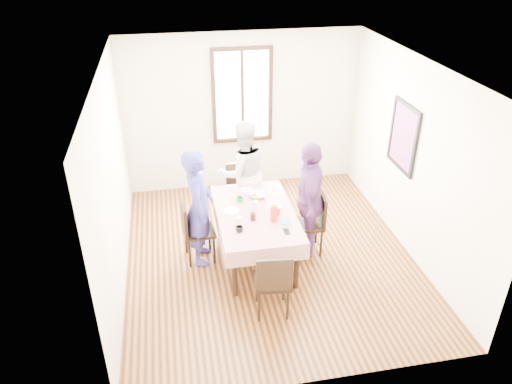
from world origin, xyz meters
The scene contains 30 objects.
ground centered at (0.00, 0.00, 0.00)m, with size 4.50×4.50×0.00m, color black.
back_wall centered at (0.00, 2.25, 1.35)m, with size 4.00×4.00×0.00m, color beige.
right_wall centered at (2.00, 0.00, 1.35)m, with size 4.50×4.50×0.00m, color beige.
window_frame centered at (0.00, 2.23, 1.65)m, with size 1.02×0.06×1.62m, color black.
window_pane centered at (0.00, 2.24, 1.65)m, with size 0.90×0.02×1.50m, color white.
art_poster centered at (1.98, 0.30, 1.55)m, with size 0.04×0.76×0.96m, color red.
dining_table centered at (-0.21, -0.04, 0.38)m, with size 0.92×1.58×0.75m, color black.
tablecloth centered at (-0.21, -0.04, 0.76)m, with size 1.04×1.70×0.01m, color #610609.
chair_left centered at (-0.97, 0.11, 0.46)m, with size 0.42×0.42×0.91m, color black.
chair_right centered at (0.56, 0.01, 0.46)m, with size 0.42×0.42×0.91m, color black.
chair_far centered at (-0.21, 1.04, 0.46)m, with size 0.42×0.42×0.91m, color black.
chair_near centered at (-0.21, -1.12, 0.46)m, with size 0.42×0.42×0.91m, color black.
person_left centered at (-0.95, 0.11, 0.83)m, with size 0.61×0.40×1.67m, color navy.
person_far centered at (-0.21, 1.03, 0.84)m, with size 0.81×0.63×1.67m, color beige.
person_right centered at (0.54, 0.01, 0.85)m, with size 0.99×0.41×1.70m, color #5E306C.
mug_black centered at (-0.49, -0.47, 0.80)m, with size 0.10×0.10×0.08m, color black.
mug_flag centered at (0.07, -0.17, 0.80)m, with size 0.08×0.08×0.08m, color red.
mug_green centered at (-0.37, 0.27, 0.80)m, with size 0.09×0.09×0.07m, color #0C7226.
serving_bowl centered at (-0.10, 0.36, 0.79)m, with size 0.24×0.24×0.06m, color white.
juice_carton centered at (-0.01, -0.30, 0.88)m, with size 0.08×0.08×0.24m, color red.
butter_tub centered at (0.11, -0.45, 0.79)m, with size 0.12×0.12×0.06m, color white.
jam_jar centered at (-0.27, -0.23, 0.81)m, with size 0.07×0.07×0.10m, color black.
drinking_glass centered at (-0.46, -0.27, 0.81)m, with size 0.06×0.06×0.09m, color silver.
smartphone centered at (0.10, -0.59, 0.77)m, with size 0.06×0.13×0.01m, color black.
flower_vase centered at (-0.21, -0.01, 0.84)m, with size 0.08×0.08×0.16m, color silver.
plate_left centered at (-0.52, 0.05, 0.77)m, with size 0.20×0.20×0.01m, color white.
plate_right centered at (0.09, 0.06, 0.77)m, with size 0.20×0.20×0.01m, color white.
plate_far centered at (-0.21, 0.58, 0.77)m, with size 0.20×0.20×0.01m, color white.
butter_lid centered at (0.11, -0.45, 0.83)m, with size 0.12×0.12×0.01m, color blue.
flower_bunch centered at (-0.21, -0.01, 0.97)m, with size 0.09×0.09×0.10m, color yellow, non-canonical shape.
Camera 1 is at (-1.24, -5.56, 4.19)m, focal length 34.22 mm.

